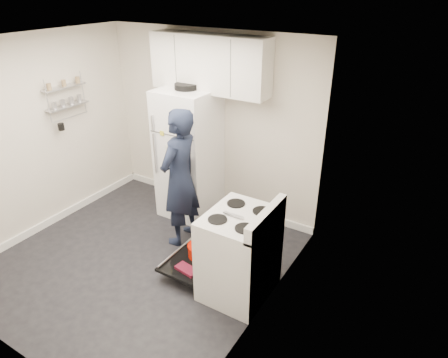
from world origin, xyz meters
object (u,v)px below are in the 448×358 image
Objects in this scene: open_oven_door at (196,256)px; person at (180,178)px; electric_range at (238,255)px; refrigerator at (189,154)px.

person is at bearing 140.32° from open_oven_door.
electric_range is at bearing 64.55° from person.
open_oven_door is (-0.58, 0.05, -0.28)m from electric_range.
refrigerator reaches higher than person.
person is at bearing -63.61° from refrigerator.
person reaches higher than electric_range.
electric_range is 1.26m from person.
electric_range is 0.63× the size of person.
open_oven_door is at bearing 175.22° from electric_range.
person is (-0.51, 0.42, 0.69)m from open_oven_door.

